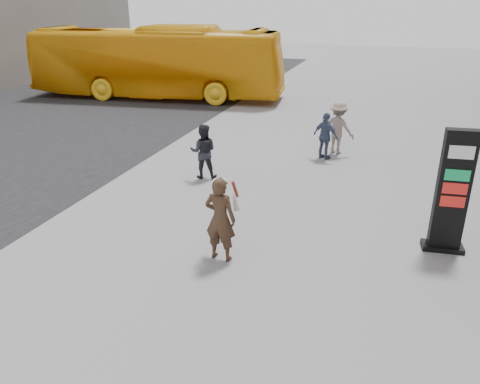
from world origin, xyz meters
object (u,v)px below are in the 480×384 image
(bus, at_px, (157,62))
(pedestrian_a, at_px, (203,151))
(pedestrian_b, at_px, (338,128))
(pedestrian_c, at_px, (325,136))
(woman, at_px, (220,218))
(info_pylon, at_px, (452,192))

(bus, distance_m, pedestrian_a, 12.77)
(bus, relative_size, pedestrian_b, 7.47)
(pedestrian_b, bearing_deg, pedestrian_c, 85.86)
(pedestrian_b, height_order, pedestrian_c, pedestrian_b)
(pedestrian_a, distance_m, pedestrian_c, 4.24)
(pedestrian_c, bearing_deg, woman, 107.59)
(info_pylon, xyz_separation_m, bus, (-13.33, 13.13, 0.55))
(bus, distance_m, pedestrian_c, 12.77)
(pedestrian_b, bearing_deg, pedestrian_a, 64.34)
(pedestrian_b, relative_size, pedestrian_c, 1.16)
(woman, height_order, bus, bus)
(pedestrian_a, relative_size, pedestrian_c, 1.04)
(pedestrian_c, bearing_deg, pedestrian_a, 68.41)
(info_pylon, bearing_deg, bus, 129.93)
(bus, bearing_deg, pedestrian_c, -134.47)
(info_pylon, xyz_separation_m, pedestrian_c, (-3.29, 5.32, -0.53))
(info_pylon, distance_m, woman, 4.69)
(bus, bearing_deg, pedestrian_b, -130.92)
(info_pylon, xyz_separation_m, woman, (-4.32, -1.79, -0.39))
(woman, height_order, pedestrian_a, woman)
(pedestrian_a, xyz_separation_m, pedestrian_b, (3.42, 3.61, 0.09))
(info_pylon, height_order, pedestrian_c, info_pylon)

